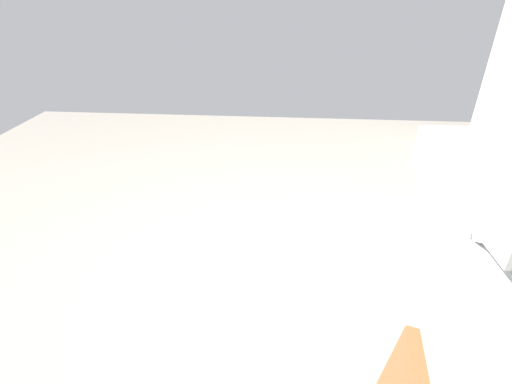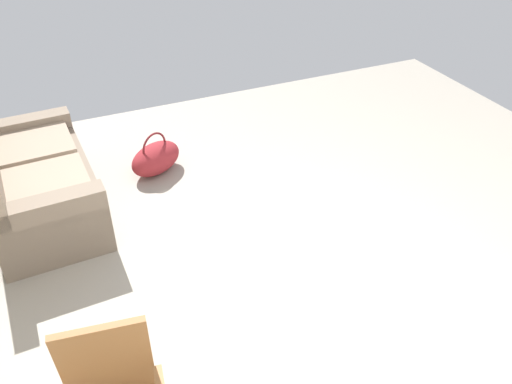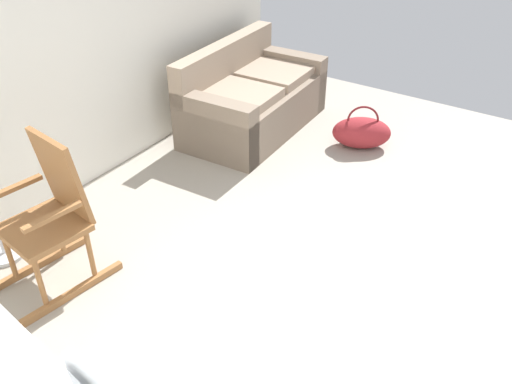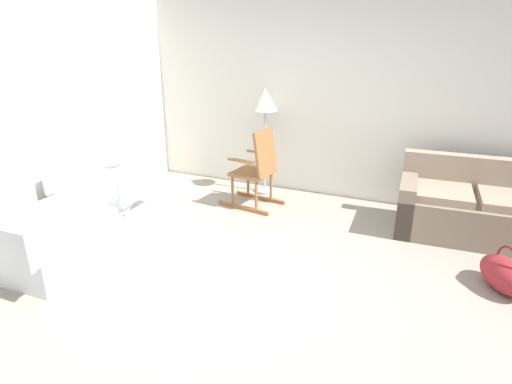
{
  "view_description": "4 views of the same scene",
  "coord_description": "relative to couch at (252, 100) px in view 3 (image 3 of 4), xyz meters",
  "views": [
    {
      "loc": [
        -0.41,
        2.21,
        1.83
      ],
      "look_at": [
        -0.27,
        0.43,
        0.83
      ],
      "focal_mm": 26.6,
      "sensor_mm": 36.0,
      "label": 1
    },
    {
      "loc": [
        -2.46,
        1.7,
        2.9
      ],
      "look_at": [
        0.24,
        0.51,
        0.82
      ],
      "focal_mm": 37.42,
      "sensor_mm": 36.0,
      "label": 2
    },
    {
      "loc": [
        -2.46,
        -0.96,
        2.6
      ],
      "look_at": [
        -0.12,
        0.59,
        0.73
      ],
      "focal_mm": 38.42,
      "sensor_mm": 36.0,
      "label": 3
    },
    {
      "loc": [
        1.29,
        -3.17,
        2.24
      ],
      "look_at": [
        -0.23,
        0.35,
        0.76
      ],
      "focal_mm": 30.15,
      "sensor_mm": 36.0,
      "label": 4
    }
  ],
  "objects": [
    {
      "name": "couch",
      "position": [
        0.0,
        0.0,
        0.0
      ],
      "size": [
        1.64,
        0.92,
        0.85
      ],
      "color": "#7D6C5C",
      "rests_on": "ground"
    },
    {
      "name": "back_wall",
      "position": [
        -1.77,
        0.66,
        1.04
      ],
      "size": [
        5.71,
        0.1,
        2.7
      ],
      "primitive_type": "cube",
      "color": "silver",
      "rests_on": "ground"
    },
    {
      "name": "duffel_bag",
      "position": [
        0.25,
        -1.11,
        -0.15
      ],
      "size": [
        0.55,
        0.64,
        0.43
      ],
      "color": "maroon",
      "rests_on": "ground"
    },
    {
      "name": "ground_plane",
      "position": [
        -1.77,
        -1.9,
        -0.31
      ],
      "size": [
        6.89,
        6.89,
        0.0
      ],
      "primitive_type": "plane",
      "color": "gray"
    },
    {
      "name": "rocking_chair",
      "position": [
        -2.58,
        -0.18,
        0.2
      ],
      "size": [
        0.82,
        0.57,
        1.05
      ],
      "color": "brown",
      "rests_on": "ground"
    }
  ]
}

